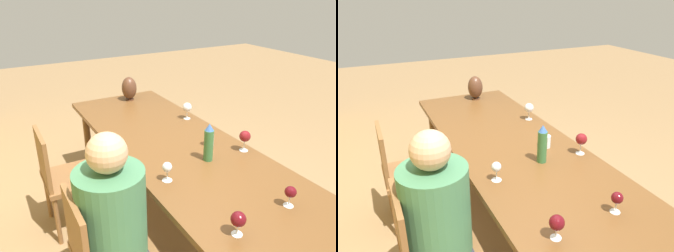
% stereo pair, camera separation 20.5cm
% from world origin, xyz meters
% --- Properties ---
extents(ground_plane, '(14.00, 14.00, 0.00)m').
position_xyz_m(ground_plane, '(0.00, 0.00, 0.00)').
color(ground_plane, olive).
extents(dining_table, '(2.83, 0.92, 0.75)m').
position_xyz_m(dining_table, '(0.00, 0.00, 0.68)').
color(dining_table, brown).
rests_on(dining_table, ground_plane).
extents(water_bottle, '(0.07, 0.07, 0.27)m').
position_xyz_m(water_bottle, '(-0.26, -0.06, 0.88)').
color(water_bottle, '#336638').
rests_on(water_bottle, dining_table).
extents(water_tumbler, '(0.07, 0.07, 0.09)m').
position_xyz_m(water_tumbler, '(-0.08, -0.20, 0.79)').
color(water_tumbler, silver).
rests_on(water_tumbler, dining_table).
extents(vase, '(0.16, 0.16, 0.25)m').
position_xyz_m(vase, '(1.22, -0.11, 0.88)').
color(vase, '#4C2D1E').
rests_on(vase, dining_table).
extents(wine_glass_0, '(0.06, 0.06, 0.12)m').
position_xyz_m(wine_glass_0, '(-0.90, -0.14, 0.83)').
color(wine_glass_0, silver).
rests_on(wine_glass_0, dining_table).
extents(wine_glass_2, '(0.08, 0.08, 0.13)m').
position_xyz_m(wine_glass_2, '(-0.94, 0.26, 0.84)').
color(wine_glass_2, silver).
rests_on(wine_glass_2, dining_table).
extents(wine_glass_3, '(0.08, 0.08, 0.16)m').
position_xyz_m(wine_glass_3, '(-0.27, -0.38, 0.86)').
color(wine_glass_3, silver).
rests_on(wine_glass_3, dining_table).
extents(wine_glass_4, '(0.06, 0.06, 0.13)m').
position_xyz_m(wine_glass_4, '(-0.35, 0.32, 0.84)').
color(wine_glass_4, silver).
rests_on(wine_glass_4, dining_table).
extents(wine_glass_5, '(0.08, 0.08, 0.15)m').
position_xyz_m(wine_glass_5, '(0.47, -0.35, 0.85)').
color(wine_glass_5, silver).
rests_on(wine_glass_5, dining_table).
extents(chair_far, '(0.44, 0.44, 0.87)m').
position_xyz_m(chair_far, '(0.48, 0.79, 0.48)').
color(chair_far, brown).
rests_on(chair_far, ground_plane).
extents(person_near, '(0.38, 0.38, 1.21)m').
position_xyz_m(person_near, '(-0.46, 0.71, 0.64)').
color(person_near, '#2D2D38').
rests_on(person_near, ground_plane).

